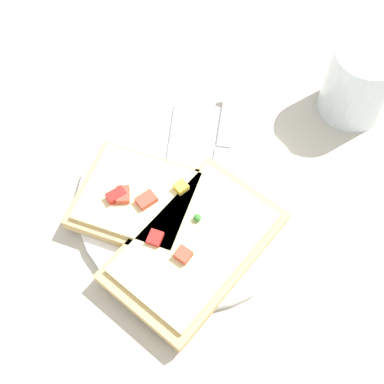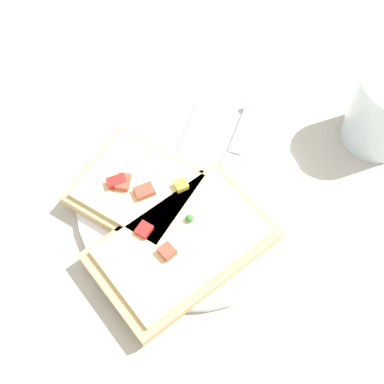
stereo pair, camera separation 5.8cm
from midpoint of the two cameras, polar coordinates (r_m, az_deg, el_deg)
ground_plane at (r=0.60m, az=-2.76°, el=-1.26°), size 4.00×4.00×0.00m
plate at (r=0.60m, az=-2.78°, el=-0.99°), size 0.26×0.26×0.01m
fork at (r=0.60m, az=-5.19°, el=0.98°), size 0.07×0.20×0.01m
knife at (r=0.62m, az=0.60°, el=3.81°), size 0.08×0.21×0.01m
pizza_slice_main at (r=0.56m, az=-2.69°, el=-6.04°), size 0.21×0.21×0.03m
pizza_slice_corner at (r=0.59m, az=-8.62°, el=-0.96°), size 0.17×0.16×0.03m
crumb_scatter at (r=0.58m, az=0.34°, el=-2.33°), size 0.04×0.01×0.01m
drinking_glass at (r=0.66m, az=15.03°, el=11.14°), size 0.08×0.08×0.10m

